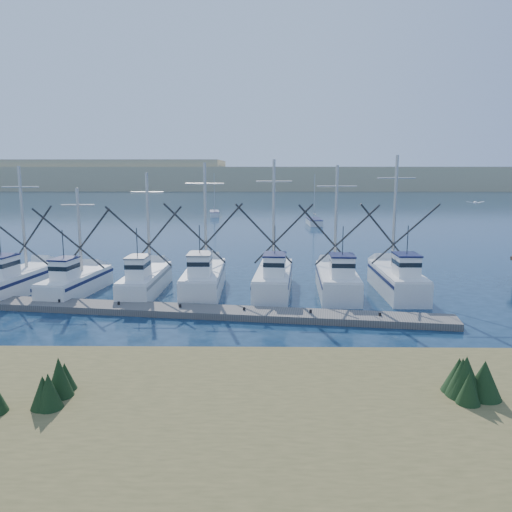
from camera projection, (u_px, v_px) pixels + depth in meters
The scene contains 8 objects.
ground at pixel (296, 344), 25.34m from camera, with size 500.00×500.00×0.00m, color #0B1F33.
shore_bank at pixel (60, 430), 15.45m from camera, with size 40.00×10.00×1.60m, color #4C422D.
floating_dock at pixel (196, 311), 30.57m from camera, with size 30.81×2.05×0.41m, color #66615B.
dune_ridge at pixel (266, 178), 231.40m from camera, with size 360.00×60.00×10.00m, color tan.
trawler_fleet at pixel (219, 280), 35.53m from camera, with size 30.21×8.99×9.80m.
sailboat_near at pixel (314, 222), 80.53m from camera, with size 2.20×6.22×8.10m.
sailboat_far at pixel (214, 214), 95.37m from camera, with size 2.38×6.47×8.10m.
flying_gull at pixel (475, 203), 34.18m from camera, with size 1.18×0.22×0.22m.
Camera 1 is at (-1.74, -24.23, 8.76)m, focal length 35.00 mm.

